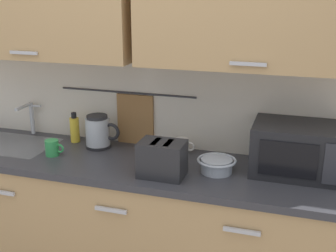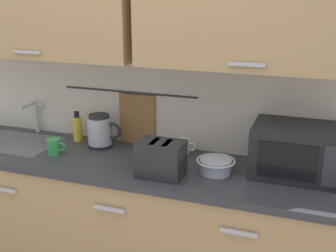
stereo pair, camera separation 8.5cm
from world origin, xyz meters
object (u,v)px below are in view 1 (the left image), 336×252
object	(u,v)px
electric_kettle	(98,132)
toaster	(162,159)
mug_near_sink	(52,148)
mixing_bowl	(217,164)
microwave	(296,149)
mug_by_kettle	(182,146)
dish_soap_bottle	(75,129)

from	to	relation	value
electric_kettle	toaster	size ratio (longest dim) A/B	0.89
mug_near_sink	toaster	bearing A→B (deg)	-6.41
toaster	mixing_bowl	bearing A→B (deg)	26.56
microwave	mug_near_sink	distance (m)	1.40
electric_kettle	mixing_bowl	world-z (taller)	electric_kettle
microwave	mug_near_sink	size ratio (longest dim) A/B	3.83
toaster	mug_by_kettle	size ratio (longest dim) A/B	2.13
dish_soap_bottle	mug_by_kettle	bearing A→B (deg)	0.27
mug_near_sink	mixing_bowl	xyz separation A→B (m)	(0.98, 0.05, -0.00)
mixing_bowl	toaster	bearing A→B (deg)	-153.44
dish_soap_bottle	mug_by_kettle	xyz separation A→B (m)	(0.72, 0.00, -0.04)
toaster	mug_by_kettle	bearing A→B (deg)	87.68
dish_soap_bottle	mixing_bowl	distance (m)	1.00
toaster	mug_by_kettle	world-z (taller)	toaster
microwave	mug_by_kettle	xyz separation A→B (m)	(-0.66, 0.09, -0.09)
microwave	dish_soap_bottle	bearing A→B (deg)	176.61
electric_kettle	dish_soap_bottle	distance (m)	0.20
dish_soap_bottle	electric_kettle	bearing A→B (deg)	-14.19
mug_by_kettle	dish_soap_bottle	bearing A→B (deg)	-179.73
mug_near_sink	electric_kettle	bearing A→B (deg)	46.35
microwave	mug_by_kettle	world-z (taller)	microwave
microwave	mug_near_sink	bearing A→B (deg)	-172.69
electric_kettle	mug_near_sink	world-z (taller)	electric_kettle
microwave	mug_by_kettle	distance (m)	0.67
microwave	toaster	world-z (taller)	microwave
electric_kettle	mug_by_kettle	xyz separation A→B (m)	(0.53, 0.05, -0.05)
dish_soap_bottle	mixing_bowl	world-z (taller)	dish_soap_bottle
microwave	electric_kettle	world-z (taller)	microwave
toaster	mug_by_kettle	xyz separation A→B (m)	(0.01, 0.34, -0.05)
dish_soap_bottle	toaster	distance (m)	0.79
microwave	toaster	xyz separation A→B (m)	(-0.67, -0.26, -0.04)
mug_near_sink	mug_by_kettle	xyz separation A→B (m)	(0.73, 0.26, 0.00)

